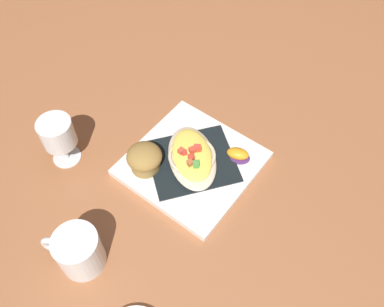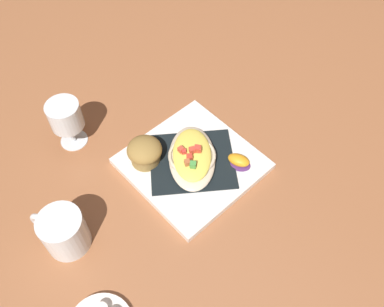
{
  "view_description": "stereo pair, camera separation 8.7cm",
  "coord_description": "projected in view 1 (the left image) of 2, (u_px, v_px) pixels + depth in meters",
  "views": [
    {
      "loc": [
        -0.42,
        -0.29,
        0.75
      ],
      "look_at": [
        0.0,
        0.0,
        0.05
      ],
      "focal_mm": 38.3,
      "sensor_mm": 36.0,
      "label": 1
    },
    {
      "loc": [
        -0.36,
        -0.36,
        0.75
      ],
      "look_at": [
        0.0,
        0.0,
        0.05
      ],
      "focal_mm": 38.3,
      "sensor_mm": 36.0,
      "label": 2
    }
  ],
  "objects": [
    {
      "name": "orange_garnish",
      "position": [
        238.0,
        155.0,
        0.9
      ],
      "size": [
        0.05,
        0.06,
        0.02
      ],
      "color": "#4D2862",
      "rests_on": "square_plate"
    },
    {
      "name": "muffin",
      "position": [
        145.0,
        158.0,
        0.86
      ],
      "size": [
        0.08,
        0.08,
        0.06
      ],
      "color": "olive",
      "rests_on": "square_plate"
    },
    {
      "name": "gratin_dish",
      "position": [
        192.0,
        156.0,
        0.88
      ],
      "size": [
        0.19,
        0.19,
        0.04
      ],
      "color": "beige",
      "rests_on": "folded_napkin"
    },
    {
      "name": "square_plate",
      "position": [
        192.0,
        164.0,
        0.9
      ],
      "size": [
        0.27,
        0.27,
        0.02
      ],
      "primitive_type": "cube",
      "rotation": [
        0.0,
        0.0,
        -0.05
      ],
      "color": "white",
      "rests_on": "ground_plane"
    },
    {
      "name": "ground_plane",
      "position": [
        192.0,
        166.0,
        0.91
      ],
      "size": [
        2.6,
        2.6,
        0.0
      ],
      "primitive_type": "plane",
      "color": "#9C603B"
    },
    {
      "name": "stemmed_glass",
      "position": [
        58.0,
        135.0,
        0.86
      ],
      "size": [
        0.07,
        0.07,
        0.12
      ],
      "color": "white",
      "rests_on": "ground_plane"
    },
    {
      "name": "folded_napkin",
      "position": [
        192.0,
        161.0,
        0.9
      ],
      "size": [
        0.24,
        0.24,
        0.0
      ],
      "primitive_type": "cube",
      "rotation": [
        0.0,
        0.0,
        0.87
      ],
      "color": "black",
      "rests_on": "square_plate"
    },
    {
      "name": "coffee_mug",
      "position": [
        79.0,
        252.0,
        0.75
      ],
      "size": [
        0.08,
        0.11,
        0.09
      ],
      "color": "white",
      "rests_on": "ground_plane"
    }
  ]
}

